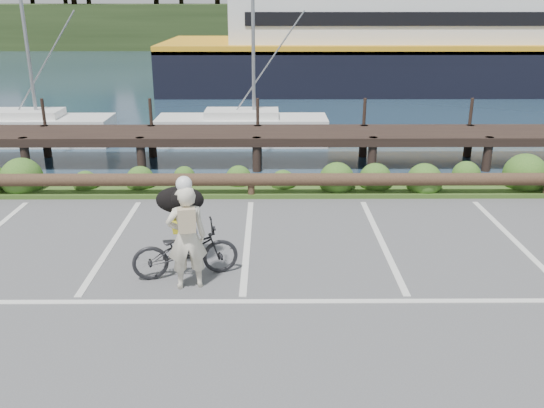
# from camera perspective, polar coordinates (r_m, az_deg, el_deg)

# --- Properties ---
(ground) EXTENTS (72.00, 72.00, 0.00)m
(ground) POSITION_cam_1_polar(r_m,az_deg,el_deg) (9.41, -2.87, -8.46)
(ground) COLOR #4E4F51
(harbor_backdrop) EXTENTS (170.00, 160.00, 30.00)m
(harbor_backdrop) POSITION_cam_1_polar(r_m,az_deg,el_deg) (86.94, -0.35, 16.56)
(harbor_backdrop) COLOR #1B2E40
(harbor_backdrop) RESTS_ON ground
(vegetation_strip) EXTENTS (34.00, 1.60, 0.10)m
(vegetation_strip) POSITION_cam_1_polar(r_m,az_deg,el_deg) (14.29, -1.98, 1.72)
(vegetation_strip) COLOR #3D5B21
(vegetation_strip) RESTS_ON ground
(log_rail) EXTENTS (32.00, 0.30, 0.60)m
(log_rail) POSITION_cam_1_polar(r_m,az_deg,el_deg) (13.64, -2.06, 0.62)
(log_rail) COLOR #443021
(log_rail) RESTS_ON ground
(bicycle) EXTENTS (1.87, 1.02, 0.93)m
(bicycle) POSITION_cam_1_polar(r_m,az_deg,el_deg) (9.76, -8.58, -4.56)
(bicycle) COLOR black
(bicycle) RESTS_ON ground
(cyclist) EXTENTS (0.71, 0.55, 1.74)m
(cyclist) POSITION_cam_1_polar(r_m,az_deg,el_deg) (9.23, -8.45, -3.29)
(cyclist) COLOR beige
(cyclist) RESTS_ON ground
(dog) EXTENTS (0.59, 0.90, 0.48)m
(dog) POSITION_cam_1_polar(r_m,az_deg,el_deg) (10.03, -9.11, 0.41)
(dog) COLOR black
(dog) RESTS_ON bicycle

